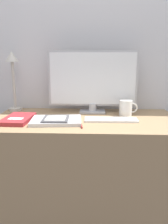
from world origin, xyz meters
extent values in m
cube|color=silver|center=(0.00, 0.58, 1.20)|extent=(3.60, 0.05, 2.40)
cube|color=#997A56|center=(0.00, 0.26, 0.35)|extent=(1.20, 0.58, 0.71)
cube|color=#B7B7BC|center=(0.05, 0.43, 0.71)|extent=(0.18, 0.11, 0.01)
cylinder|color=#B7B7BC|center=(0.05, 0.43, 0.74)|extent=(0.05, 0.05, 0.05)
cube|color=#B7B7BC|center=(0.05, 0.43, 0.95)|extent=(0.62, 0.01, 0.38)
cube|color=white|center=(0.05, 0.43, 0.95)|extent=(0.59, 0.01, 0.35)
cube|color=silver|center=(0.16, 0.22, 0.71)|extent=(0.33, 0.10, 0.01)
cube|color=silver|center=(0.16, 0.21, 0.72)|extent=(0.30, 0.08, 0.00)
cube|color=#BCBCC1|center=(-0.17, 0.17, 0.71)|extent=(0.31, 0.23, 0.01)
cube|color=silver|center=(-0.17, 0.17, 0.72)|extent=(0.31, 0.23, 0.01)
cube|color=#4C4C51|center=(-0.17, 0.15, 0.73)|extent=(0.16, 0.16, 0.01)
cube|color=silver|center=(-0.17, 0.15, 0.74)|extent=(0.12, 0.12, 0.00)
cylinder|color=#BCB7AD|center=(-0.53, 0.46, 0.72)|extent=(0.09, 0.09, 0.02)
cylinder|color=#BCB7AD|center=(-0.53, 0.46, 0.90)|extent=(0.02, 0.02, 0.34)
cone|color=#BCB7AD|center=(-0.53, 0.46, 1.10)|extent=(0.09, 0.09, 0.07)
cube|color=maroon|center=(-0.41, 0.19, 0.72)|extent=(0.17, 0.26, 0.02)
cube|color=silver|center=(-0.41, 0.15, 0.73)|extent=(0.09, 0.05, 0.00)
cylinder|color=white|center=(0.27, 0.35, 0.76)|extent=(0.09, 0.09, 0.10)
torus|color=white|center=(0.32, 0.35, 0.76)|extent=(0.07, 0.01, 0.07)
cylinder|color=maroon|center=(-0.02, 0.12, 0.71)|extent=(0.03, 0.14, 0.01)
camera|label=1|loc=(0.05, -1.10, 1.08)|focal=35.00mm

